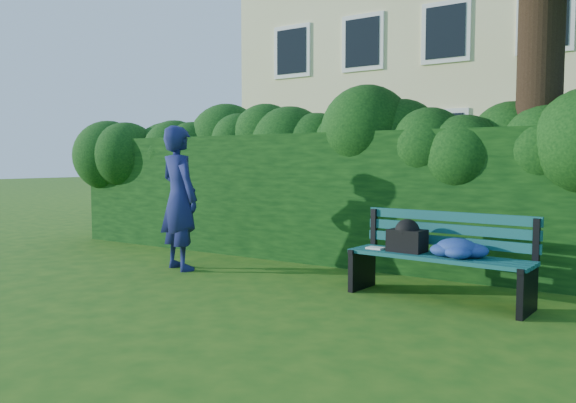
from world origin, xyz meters
The scene contains 5 objects.
ground centered at (0.00, 0.00, 0.00)m, with size 80.00×80.00×0.00m, color #215213.
apartment_building centered at (0.00, 13.99, 6.00)m, with size 16.00×8.08×12.00m.
hedge centered at (0.00, 2.20, 0.90)m, with size 10.00×1.00×1.80m.
park_bench centered at (1.74, 0.75, 0.50)m, with size 1.89×0.70×0.89m.
man_reading centered at (-1.63, 0.49, 0.94)m, with size 0.68×0.45×1.87m, color navy.
Camera 1 is at (3.56, -4.83, 1.42)m, focal length 35.00 mm.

